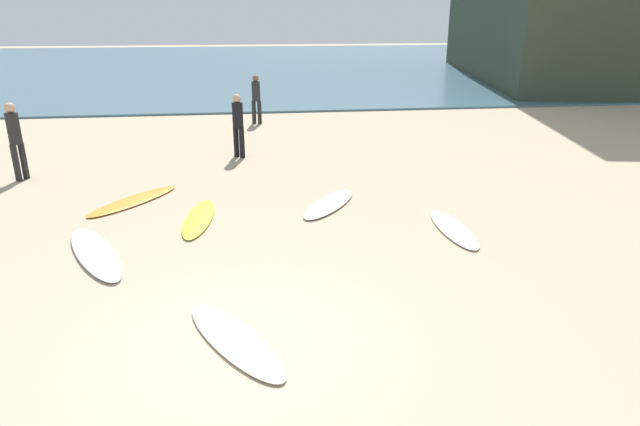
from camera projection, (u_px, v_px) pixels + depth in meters
ground_plane at (244, 341)px, 6.68m from camera, size 120.00×120.00×0.00m
ocean_water at (242, 64)px, 39.80m from camera, size 120.00×40.00×0.08m
surfboard_0 at (199, 218)px, 10.53m from camera, size 0.70×2.17×0.07m
surfboard_1 at (95, 253)px, 9.01m from camera, size 1.60×2.51×0.09m
surfboard_2 at (329, 204)px, 11.29m from camera, size 1.58×2.02×0.08m
surfboard_3 at (453, 229)px, 10.04m from camera, size 0.54×1.97×0.06m
surfboard_4 at (134, 201)px, 11.50m from camera, size 1.83×2.18×0.06m
surfboard_5 at (235, 340)px, 6.66m from camera, size 1.49×2.08×0.06m
beachgoer_near at (238, 123)px, 14.71m from camera, size 0.40×0.40×1.67m
beachgoer_mid at (15, 137)px, 12.69m from camera, size 0.39×0.39×1.78m
beachgoer_far at (256, 97)px, 19.10m from camera, size 0.35×0.35×1.65m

